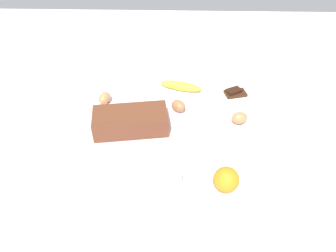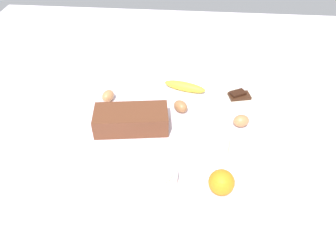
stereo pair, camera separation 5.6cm
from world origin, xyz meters
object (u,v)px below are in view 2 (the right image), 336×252
at_px(sugar_bowl, 207,117).
at_px(orange_fruit, 221,182).
at_px(egg_loose, 241,121).
at_px(butter_block, 242,150).
at_px(egg_beside_bowl, 108,96).
at_px(chocolate_plate, 239,97).
at_px(egg_near_butter, 181,106).
at_px(banana, 185,87).
at_px(loaf_pan, 131,119).
at_px(flour_bowl, 158,175).

xyz_separation_m(sugar_bowl, orange_fruit, (-0.05, 0.33, 0.01)).
bearing_deg(sugar_bowl, egg_loose, 177.95).
height_order(butter_block, egg_beside_bowl, butter_block).
bearing_deg(chocolate_plate, egg_beside_bowl, 6.22).
bearing_deg(orange_fruit, egg_near_butter, -69.05).
bearing_deg(butter_block, egg_loose, -94.18).
distance_m(egg_loose, chocolate_plate, 0.18).
distance_m(banana, egg_loose, 0.32).
relative_size(loaf_pan, butter_block, 3.29).
bearing_deg(flour_bowl, loaf_pan, -62.97).
bearing_deg(loaf_pan, egg_beside_bowl, -59.74).
height_order(loaf_pan, egg_loose, loaf_pan).
relative_size(flour_bowl, butter_block, 1.45).
xyz_separation_m(banana, egg_loose, (-0.23, 0.22, 0.00)).
relative_size(orange_fruit, egg_beside_bowl, 1.29).
bearing_deg(butter_block, egg_beside_bowl, -27.65).
bearing_deg(flour_bowl, egg_loose, -134.06).
height_order(flour_bowl, orange_fruit, orange_fruit).
distance_m(flour_bowl, egg_loose, 0.42).
distance_m(egg_near_butter, egg_beside_bowl, 0.32).
distance_m(sugar_bowl, orange_fruit, 0.33).
height_order(egg_near_butter, egg_loose, egg_loose).
bearing_deg(butter_block, egg_near_butter, -46.17).
relative_size(loaf_pan, egg_loose, 4.75).
relative_size(banana, butter_block, 2.11).
height_order(sugar_bowl, orange_fruit, orange_fruit).
distance_m(flour_bowl, banana, 0.53).
bearing_deg(sugar_bowl, loaf_pan, 10.38).
distance_m(loaf_pan, butter_block, 0.43).
relative_size(loaf_pan, banana, 1.56).
height_order(banana, orange_fruit, orange_fruit).
relative_size(sugar_bowl, butter_block, 1.41).
height_order(egg_beside_bowl, chocolate_plate, egg_beside_bowl).
height_order(flour_bowl, egg_loose, flour_bowl).
height_order(banana, butter_block, butter_block).
height_order(orange_fruit, egg_beside_bowl, orange_fruit).
relative_size(loaf_pan, sugar_bowl, 2.34).
bearing_deg(loaf_pan, sugar_bowl, -177.81).
bearing_deg(loaf_pan, egg_near_butter, -155.06).
distance_m(loaf_pan, flour_bowl, 0.29).
xyz_separation_m(flour_bowl, chocolate_plate, (-0.30, -0.48, -0.02)).
height_order(sugar_bowl, egg_near_butter, sugar_bowl).
height_order(egg_near_butter, chocolate_plate, egg_near_butter).
height_order(flour_bowl, egg_beside_bowl, flour_bowl).
distance_m(sugar_bowl, banana, 0.24).
xyz_separation_m(orange_fruit, butter_block, (-0.08, -0.16, -0.01)).
bearing_deg(egg_beside_bowl, chocolate_plate, -173.78).
xyz_separation_m(flour_bowl, egg_near_butter, (-0.05, -0.37, -0.00)).
relative_size(loaf_pan, orange_fruit, 3.56).
bearing_deg(chocolate_plate, egg_near_butter, 23.34).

